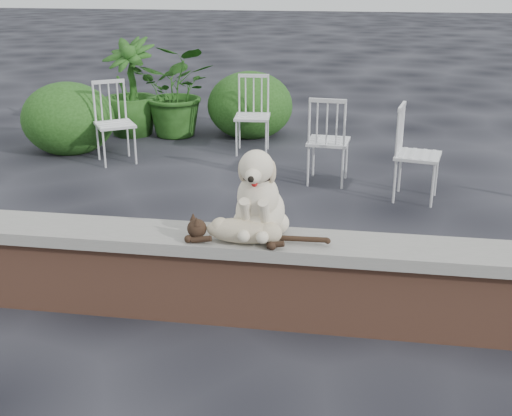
# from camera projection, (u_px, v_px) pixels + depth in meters

# --- Properties ---
(ground) EXTENTS (60.00, 60.00, 0.00)m
(ground) POSITION_uv_depth(u_px,v_px,m) (356.00, 325.00, 4.16)
(ground) COLOR black
(ground) RESTS_ON ground
(brick_wall) EXTENTS (6.00, 0.30, 0.50)m
(brick_wall) POSITION_uv_depth(u_px,v_px,m) (359.00, 291.00, 4.07)
(brick_wall) COLOR brown
(brick_wall) RESTS_ON ground
(capstone) EXTENTS (6.20, 0.40, 0.08)m
(capstone) POSITION_uv_depth(u_px,v_px,m) (361.00, 250.00, 3.97)
(capstone) COLOR slate
(capstone) RESTS_ON brick_wall
(dog) EXTENTS (0.41, 0.53, 0.60)m
(dog) POSITION_uv_depth(u_px,v_px,m) (260.00, 190.00, 3.99)
(dog) COLOR beige
(dog) RESTS_ON capstone
(cat) EXTENTS (1.06, 0.30, 0.18)m
(cat) POSITION_uv_depth(u_px,v_px,m) (244.00, 229.00, 3.94)
(cat) COLOR tan
(cat) RESTS_ON capstone
(chair_e) EXTENTS (0.66, 0.66, 0.94)m
(chair_e) POSITION_uv_depth(u_px,v_px,m) (418.00, 154.00, 6.23)
(chair_e) COLOR white
(chair_e) RESTS_ON ground
(chair_c) EXTENTS (0.61, 0.61, 0.94)m
(chair_c) POSITION_uv_depth(u_px,v_px,m) (329.00, 140.00, 6.73)
(chair_c) COLOR white
(chair_c) RESTS_ON ground
(chair_a) EXTENTS (0.78, 0.78, 0.94)m
(chair_a) POSITION_uv_depth(u_px,v_px,m) (115.00, 123.00, 7.44)
(chair_a) COLOR white
(chair_a) RESTS_ON ground
(chair_b) EXTENTS (0.60, 0.60, 0.94)m
(chair_b) POSITION_uv_depth(u_px,v_px,m) (252.00, 115.00, 7.81)
(chair_b) COLOR white
(chair_b) RESTS_ON ground
(potted_plant_a) EXTENTS (1.16, 1.02, 1.23)m
(potted_plant_a) POSITION_uv_depth(u_px,v_px,m) (178.00, 91.00, 8.56)
(potted_plant_a) COLOR #1C4012
(potted_plant_a) RESTS_ON ground
(potted_plant_b) EXTENTS (0.90, 0.90, 1.30)m
(potted_plant_b) POSITION_uv_depth(u_px,v_px,m) (130.00, 87.00, 8.60)
(potted_plant_b) COLOR #1C4012
(potted_plant_b) RESTS_ON ground
(shrubbery) EXTENTS (3.24, 2.18, 0.91)m
(shrubbery) POSITION_uv_depth(u_px,v_px,m) (184.00, 111.00, 8.38)
(shrubbery) COLOR #1C4012
(shrubbery) RESTS_ON ground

